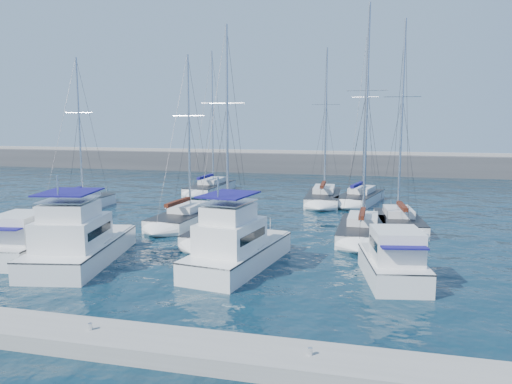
% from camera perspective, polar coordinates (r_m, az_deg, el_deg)
% --- Properties ---
extents(ground, '(220.00, 220.00, 0.00)m').
position_cam_1_polar(ground, '(29.16, -6.56, -8.04)').
color(ground, black).
rests_on(ground, ground).
extents(breakwater, '(160.00, 6.00, 4.45)m').
position_cam_1_polar(breakwater, '(79.11, 6.89, 2.97)').
color(breakwater, '#424244').
rests_on(breakwater, ground).
extents(dock, '(40.00, 2.20, 0.60)m').
position_cam_1_polar(dock, '(19.78, -18.36, -15.51)').
color(dock, gray).
rests_on(dock, ground).
extents(dock_cleat_centre, '(0.16, 0.16, 0.25)m').
position_cam_1_polar(dock_cleat_centre, '(19.62, -18.42, -14.37)').
color(dock_cleat_centre, silver).
rests_on(dock_cleat_centre, dock).
extents(dock_cleat_near_stbd, '(0.16, 0.16, 0.25)m').
position_cam_1_polar(dock_cleat_near_stbd, '(16.98, 6.20, -17.65)').
color(dock_cleat_near_stbd, silver).
rests_on(dock_cleat_near_stbd, dock).
extents(motor_yacht_port_outer, '(3.65, 6.79, 3.20)m').
position_cam_1_polar(motor_yacht_port_outer, '(32.59, -24.72, -5.30)').
color(motor_yacht_port_outer, white).
rests_on(motor_yacht_port_outer, ground).
extents(motor_yacht_port_inner, '(5.36, 9.59, 4.69)m').
position_cam_1_polar(motor_yacht_port_inner, '(30.30, -19.66, -5.63)').
color(motor_yacht_port_inner, white).
rests_on(motor_yacht_port_inner, ground).
extents(motor_yacht_stbd_inner, '(4.43, 9.07, 4.69)m').
position_cam_1_polar(motor_yacht_stbd_inner, '(27.67, -2.31, -6.44)').
color(motor_yacht_stbd_inner, white).
rests_on(motor_yacht_stbd_inner, ground).
extents(motor_yacht_stbd_outer, '(3.75, 6.19, 3.20)m').
position_cam_1_polar(motor_yacht_stbd_outer, '(26.44, 15.47, -7.86)').
color(motor_yacht_stbd_outer, white).
rests_on(motor_yacht_stbd_outer, ground).
extents(sailboat_mid_a, '(3.13, 8.48, 14.10)m').
position_cam_1_polar(sailboat_mid_a, '(48.60, -19.67, -1.32)').
color(sailboat_mid_a, white).
rests_on(sailboat_mid_a, ground).
extents(sailboat_mid_b, '(3.56, 8.55, 13.53)m').
position_cam_1_polar(sailboat_mid_b, '(39.97, -7.99, -2.89)').
color(sailboat_mid_b, white).
rests_on(sailboat_mid_b, ground).
extents(sailboat_mid_c, '(3.51, 8.28, 14.85)m').
position_cam_1_polar(sailboat_mid_c, '(34.70, -3.69, -4.48)').
color(sailboat_mid_c, white).
rests_on(sailboat_mid_c, ground).
extents(sailboat_mid_d, '(3.17, 7.84, 16.33)m').
position_cam_1_polar(sailboat_mid_d, '(35.72, 12.06, -4.25)').
color(sailboat_mid_d, white).
rests_on(sailboat_mid_d, ground).
extents(sailboat_mid_e, '(3.93, 7.82, 15.85)m').
position_cam_1_polar(sailboat_mid_e, '(39.19, 16.01, -3.29)').
color(sailboat_mid_e, white).
rests_on(sailboat_mid_e, ground).
extents(sailboat_back_a, '(3.32, 9.41, 16.20)m').
position_cam_1_polar(sailboat_back_a, '(57.25, -5.22, 0.51)').
color(sailboat_back_a, white).
rests_on(sailboat_back_a, ground).
extents(sailboat_back_b, '(3.64, 9.41, 15.58)m').
position_cam_1_polar(sailboat_back_b, '(50.56, 7.74, -0.56)').
color(sailboat_back_b, white).
rests_on(sailboat_back_b, ground).
extents(sailboat_back_c, '(4.72, 8.79, 16.74)m').
position_cam_1_polar(sailboat_back_c, '(50.79, 11.84, -0.58)').
color(sailboat_back_c, white).
rests_on(sailboat_back_c, ground).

